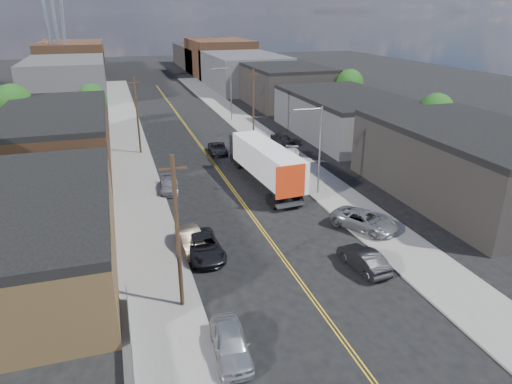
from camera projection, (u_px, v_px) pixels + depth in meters
ground at (185, 124)px, 75.48m from camera, size 260.00×260.00×0.00m
centerline at (203, 148)px, 62.17m from camera, size 0.32×120.00×0.01m
sidewalk_left at (131, 154)px, 59.50m from camera, size 5.00×140.00×0.15m
sidewalk_right at (268, 142)px, 64.79m from camera, size 5.00×140.00×0.15m
warehouse_tan at (24, 233)px, 32.18m from camera, size 12.00×22.00×5.60m
warehouse_brown at (56, 137)px, 55.06m from camera, size 12.00×26.00×6.60m
industrial_right_a at (471, 163)px, 44.81m from camera, size 14.00×22.00×7.10m
industrial_right_b at (346, 115)px, 68.06m from camera, size 14.00×24.00×6.10m
industrial_right_c at (284, 85)px, 90.85m from camera, size 14.00×22.00×7.60m
skyline_left_a at (67, 77)px, 99.49m from camera, size 16.00×30.00×8.00m
skyline_right_a at (243, 71)px, 110.62m from camera, size 16.00×30.00×8.00m
skyline_left_b at (73, 62)px, 121.29m from camera, size 16.00×26.00×10.00m
skyline_right_b at (219, 57)px, 132.43m from camera, size 16.00×26.00×10.00m
skyline_left_c at (77, 60)px, 139.59m from camera, size 16.00×40.00×7.00m
skyline_right_c at (206, 57)px, 150.72m from camera, size 16.00×40.00×7.00m
streetlight_near at (317, 144)px, 44.59m from camera, size 3.39×0.25×9.00m
streetlight_far at (229, 90)px, 75.63m from camera, size 3.39×0.25×9.00m
utility_pole_left_near at (178, 234)px, 26.95m from camera, size 1.60×0.26×10.00m
utility_pole_left_far at (137, 115)px, 58.00m from camera, size 1.60×0.26×10.00m
utility_pole_right at (253, 103)px, 65.23m from camera, size 1.60×0.26×10.00m
tree_left_mid at (14, 105)px, 62.36m from camera, size 5.10×5.04×8.37m
tree_left_far at (93, 99)px, 71.69m from camera, size 4.35×4.20×6.97m
tree_right_near at (436, 112)px, 60.77m from camera, size 4.60×4.48×7.44m
tree_right_far at (350, 84)px, 81.94m from camera, size 4.85×4.76×7.91m
semi_truck at (262, 159)px, 49.22m from camera, size 3.90×17.24×4.47m
car_left_a at (230, 343)px, 24.44m from camera, size 2.19×4.78×1.59m
car_left_b at (191, 240)px, 35.52m from camera, size 1.92×4.81×1.56m
car_left_c at (203, 246)px, 34.59m from camera, size 2.75×5.67×1.55m
car_left_d at (169, 185)px, 47.13m from camera, size 2.32×4.69×1.31m
car_right_oncoming at (364, 259)px, 32.79m from camera, size 2.12×4.83×1.54m
car_right_lot_a at (364, 221)px, 38.49m from camera, size 5.13×6.23×1.58m
car_right_lot_b at (291, 155)px, 56.50m from camera, size 3.61×4.88×1.31m
car_right_lot_c at (283, 139)px, 63.33m from camera, size 2.78×4.61×1.47m
car_ahead_truck at (218, 149)px, 59.69m from camera, size 2.63×4.99×1.34m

